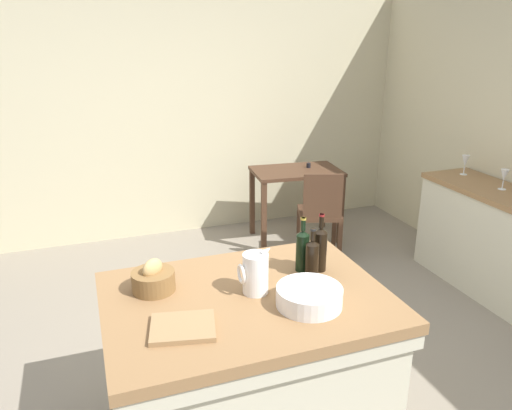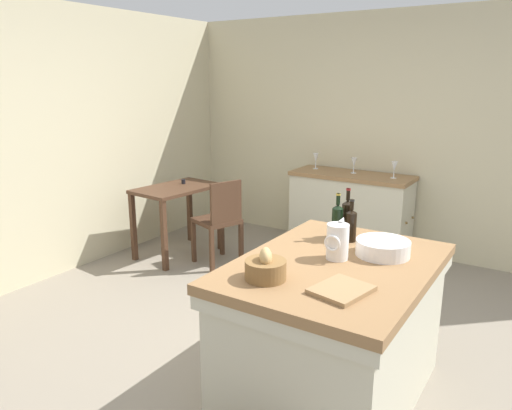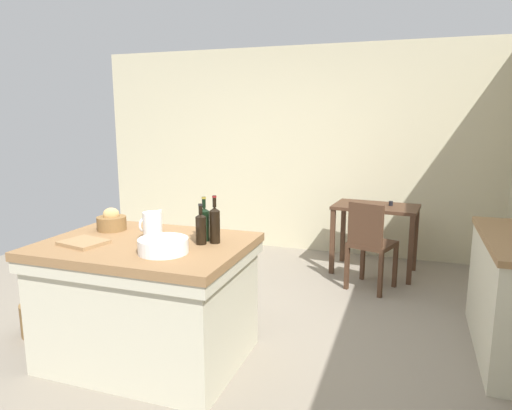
{
  "view_description": "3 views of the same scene",
  "coord_description": "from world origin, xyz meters",
  "px_view_note": "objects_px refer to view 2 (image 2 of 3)",
  "views": [
    {
      "loc": [
        -0.93,
        -2.62,
        2.13
      ],
      "look_at": [
        0.14,
        0.38,
        1.01
      ],
      "focal_mm": 34.78,
      "sensor_mm": 36.0,
      "label": 1
    },
    {
      "loc": [
        -2.7,
        -1.58,
        1.9
      ],
      "look_at": [
        0.19,
        0.29,
        1.0
      ],
      "focal_mm": 34.19,
      "sensor_mm": 36.0,
      "label": 2
    },
    {
      "loc": [
        1.48,
        -3.19,
        1.73
      ],
      "look_at": [
        0.31,
        0.24,
        1.03
      ],
      "focal_mm": 32.0,
      "sensor_mm": 36.0,
      "label": 3
    }
  ],
  "objects_px": {
    "bread_basket": "(266,268)",
    "wine_glass_middle": "(316,158)",
    "wash_bowl": "(383,248)",
    "wine_bottle_green": "(351,224)",
    "writing_desk": "(177,198)",
    "island_table": "(333,325)",
    "pitcher": "(337,241)",
    "wine_bottle_amber": "(337,221)",
    "wine_glass_left": "(354,163)",
    "cutting_board": "(341,290)",
    "side_cabinet": "(350,213)",
    "wine_glass_far_left": "(394,167)",
    "wooden_chair": "(220,219)",
    "wine_bottle_dark": "(347,217)"
  },
  "relations": [
    {
      "from": "cutting_board",
      "to": "wine_bottle_dark",
      "type": "relative_size",
      "value": 0.86
    },
    {
      "from": "side_cabinet",
      "to": "cutting_board",
      "type": "bearing_deg",
      "value": -158.91
    },
    {
      "from": "side_cabinet",
      "to": "writing_desk",
      "type": "xyz_separation_m",
      "value": [
        -1.12,
        1.54,
        0.19
      ]
    },
    {
      "from": "pitcher",
      "to": "wine_bottle_amber",
      "type": "distance_m",
      "value": 0.36
    },
    {
      "from": "bread_basket",
      "to": "wine_glass_left",
      "type": "height_order",
      "value": "wine_glass_left"
    },
    {
      "from": "bread_basket",
      "to": "wine_bottle_amber",
      "type": "xyz_separation_m",
      "value": [
        0.81,
        -0.05,
        0.06
      ]
    },
    {
      "from": "wine_bottle_amber",
      "to": "wine_bottle_green",
      "type": "distance_m",
      "value": 0.09
    },
    {
      "from": "wash_bowl",
      "to": "wine_bottle_green",
      "type": "xyz_separation_m",
      "value": [
        0.14,
        0.26,
        0.07
      ]
    },
    {
      "from": "pitcher",
      "to": "wine_glass_left",
      "type": "relative_size",
      "value": 1.49
    },
    {
      "from": "writing_desk",
      "to": "wash_bowl",
      "type": "height_order",
      "value": "wash_bowl"
    },
    {
      "from": "wine_bottle_dark",
      "to": "wine_bottle_green",
      "type": "bearing_deg",
      "value": -142.39
    },
    {
      "from": "wine_bottle_dark",
      "to": "wooden_chair",
      "type": "bearing_deg",
      "value": 62.69
    },
    {
      "from": "wooden_chair",
      "to": "bread_basket",
      "type": "bearing_deg",
      "value": -137.21
    },
    {
      "from": "wine_bottle_amber",
      "to": "wine_glass_far_left",
      "type": "height_order",
      "value": "wine_bottle_amber"
    },
    {
      "from": "wooden_chair",
      "to": "writing_desk",
      "type": "bearing_deg",
      "value": 89.74
    },
    {
      "from": "pitcher",
      "to": "wine_glass_middle",
      "type": "xyz_separation_m",
      "value": [
        2.5,
        1.37,
        0.03
      ]
    },
    {
      "from": "wash_bowl",
      "to": "wine_bottle_amber",
      "type": "distance_m",
      "value": 0.38
    },
    {
      "from": "island_table",
      "to": "wine_glass_far_left",
      "type": "height_order",
      "value": "wine_glass_far_left"
    },
    {
      "from": "wine_bottle_amber",
      "to": "wine_glass_left",
      "type": "relative_size",
      "value": 1.83
    },
    {
      "from": "island_table",
      "to": "wine_bottle_green",
      "type": "bearing_deg",
      "value": 10.71
    },
    {
      "from": "side_cabinet",
      "to": "wine_glass_far_left",
      "type": "xyz_separation_m",
      "value": [
        0.0,
        -0.46,
        0.56
      ]
    },
    {
      "from": "island_table",
      "to": "pitcher",
      "type": "distance_m",
      "value": 0.51
    },
    {
      "from": "wine_bottle_dark",
      "to": "wine_glass_middle",
      "type": "relative_size",
      "value": 1.84
    },
    {
      "from": "cutting_board",
      "to": "wine_bottle_green",
      "type": "bearing_deg",
      "value": 19.21
    },
    {
      "from": "cutting_board",
      "to": "wine_glass_left",
      "type": "bearing_deg",
      "value": 20.81
    },
    {
      "from": "wooden_chair",
      "to": "wine_bottle_amber",
      "type": "height_order",
      "value": "wine_bottle_amber"
    },
    {
      "from": "wooden_chair",
      "to": "cutting_board",
      "type": "height_order",
      "value": "wooden_chair"
    },
    {
      "from": "bread_basket",
      "to": "wine_glass_middle",
      "type": "relative_size",
      "value": 1.23
    },
    {
      "from": "writing_desk",
      "to": "pitcher",
      "type": "distance_m",
      "value": 2.8
    },
    {
      "from": "writing_desk",
      "to": "cutting_board",
      "type": "relative_size",
      "value": 3.33
    },
    {
      "from": "side_cabinet",
      "to": "wine_bottle_dark",
      "type": "xyz_separation_m",
      "value": [
        -2.03,
        -0.78,
        0.56
      ]
    },
    {
      "from": "cutting_board",
      "to": "wine_glass_far_left",
      "type": "distance_m",
      "value": 2.94
    },
    {
      "from": "wine_bottle_amber",
      "to": "wine_glass_left",
      "type": "height_order",
      "value": "wine_bottle_amber"
    },
    {
      "from": "bread_basket",
      "to": "side_cabinet",
      "type": "bearing_deg",
      "value": 13.48
    },
    {
      "from": "wine_bottle_dark",
      "to": "writing_desk",
      "type": "bearing_deg",
      "value": 68.74
    },
    {
      "from": "wash_bowl",
      "to": "cutting_board",
      "type": "bearing_deg",
      "value": -179.9
    },
    {
      "from": "writing_desk",
      "to": "wine_glass_middle",
      "type": "xyz_separation_m",
      "value": [
        1.18,
        -1.08,
        0.37
      ]
    },
    {
      "from": "wash_bowl",
      "to": "bread_basket",
      "type": "xyz_separation_m",
      "value": [
        -0.68,
        0.4,
        0.01
      ]
    },
    {
      "from": "wine_bottle_dark",
      "to": "wine_glass_middle",
      "type": "bearing_deg",
      "value": 30.94
    },
    {
      "from": "wine_bottle_amber",
      "to": "cutting_board",
      "type": "bearing_deg",
      "value": -154.54
    },
    {
      "from": "island_table",
      "to": "wine_glass_left",
      "type": "distance_m",
      "value": 2.75
    },
    {
      "from": "writing_desk",
      "to": "wine_glass_middle",
      "type": "bearing_deg",
      "value": -42.33
    },
    {
      "from": "wooden_chair",
      "to": "wash_bowl",
      "type": "xyz_separation_m",
      "value": [
        -1.12,
        -2.07,
        0.43
      ]
    },
    {
      "from": "wine_bottle_dark",
      "to": "wine_glass_middle",
      "type": "distance_m",
      "value": 2.43
    },
    {
      "from": "island_table",
      "to": "bread_basket",
      "type": "distance_m",
      "value": 0.67
    },
    {
      "from": "bread_basket",
      "to": "wine_glass_far_left",
      "type": "relative_size",
      "value": 1.26
    },
    {
      "from": "writing_desk",
      "to": "bread_basket",
      "type": "height_order",
      "value": "bread_basket"
    },
    {
      "from": "writing_desk",
      "to": "wine_glass_middle",
      "type": "height_order",
      "value": "wine_glass_middle"
    },
    {
      "from": "cutting_board",
      "to": "wine_bottle_amber",
      "type": "relative_size",
      "value": 0.92
    },
    {
      "from": "wooden_chair",
      "to": "island_table",
      "type": "bearing_deg",
      "value": -126.15
    }
  ]
}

